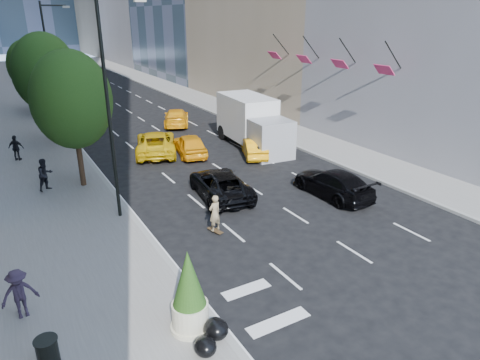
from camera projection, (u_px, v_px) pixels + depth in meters
ground at (279, 220)px, 20.46m from camera, size 160.00×160.00×0.00m
sidewalk_left at (18, 118)px, 40.42m from camera, size 6.00×120.00×0.15m
sidewalk_right at (201, 99)px, 49.32m from camera, size 4.00×120.00×0.15m
lamp_near at (111, 97)px, 18.63m from camera, size 2.13×0.22×10.00m
lamp_far at (51, 61)px, 33.15m from camera, size 2.13×0.22×10.00m
tree_near at (72, 100)px, 22.56m from camera, size 4.20×4.20×7.46m
tree_mid at (45, 73)px, 30.50m from camera, size 4.50×4.50×7.99m
tree_far at (29, 65)px, 41.24m from camera, size 3.90×3.90×6.92m
traffic_signal at (30, 62)px, 48.21m from camera, size 2.48×0.53×5.20m
facade_flags at (322, 59)px, 31.28m from camera, size 1.85×13.30×2.05m
skateboarder at (215, 215)px, 18.98m from camera, size 0.70×0.55×1.69m
black_sedan_lincoln at (220, 184)px, 22.85m from camera, size 3.15×5.49×1.44m
black_sedan_mercedes at (333, 183)px, 22.97m from camera, size 2.15×5.08×1.46m
taxi_a at (190, 145)px, 29.70m from camera, size 2.63×4.69×1.51m
taxi_b at (254, 147)px, 29.45m from camera, size 2.88×4.24×1.32m
taxi_c at (156, 143)px, 29.98m from camera, size 4.39×6.26×1.58m
taxi_d at (176, 117)px, 37.77m from camera, size 3.87×5.41×1.45m
city_bus at (59, 95)px, 44.18m from camera, size 5.42×10.55×2.87m
box_truck at (253, 123)px, 31.16m from camera, size 3.42×7.79×3.62m
pedestrian_a at (45, 175)px, 23.26m from camera, size 1.09×1.02×1.80m
pedestrian_b at (16, 148)px, 28.11m from camera, size 1.06×0.86×1.69m
pedestrian_c at (19, 294)px, 13.40m from camera, size 1.15×0.73×1.70m
trash_can at (48, 353)px, 11.59m from camera, size 0.58×0.58×0.87m
planter_shrub at (189, 293)px, 12.72m from camera, size 1.13×1.13×2.71m
garbage_bags at (212, 336)px, 12.43m from camera, size 1.26×1.22×0.62m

